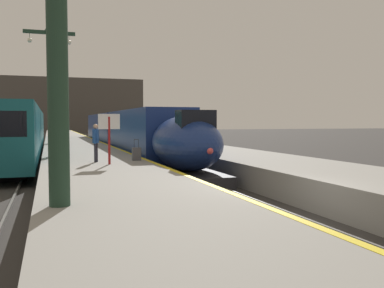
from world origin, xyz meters
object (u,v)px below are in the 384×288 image
object	(u,v)px
station_column_mid	(51,38)
regional_train_adjacent	(23,130)
departure_info_board	(109,129)
passenger_near_edge	(96,140)
station_column_far	(50,75)
highspeed_train_main	(128,133)
rolling_suitcase	(136,154)

from	to	relation	value
station_column_mid	regional_train_adjacent	bearing A→B (deg)	98.55
station_column_mid	departure_info_board	world-z (taller)	station_column_mid
station_column_mid	passenger_near_edge	size ratio (longest dim) A/B	5.96
station_column_far	passenger_near_edge	size ratio (longest dim) A/B	5.44
regional_train_adjacent	station_column_far	world-z (taller)	station_column_far
highspeed_train_main	departure_info_board	world-z (taller)	highspeed_train_main
station_column_mid	passenger_near_edge	world-z (taller)	station_column_mid
highspeed_train_main	rolling_suitcase	bearing A→B (deg)	-98.68
station_column_far	departure_info_board	world-z (taller)	station_column_far
departure_info_board	highspeed_train_main	bearing A→B (deg)	77.18
passenger_near_edge	departure_info_board	distance (m)	1.36
station_column_mid	passenger_near_edge	bearing A→B (deg)	-63.22
station_column_far	departure_info_board	distance (m)	18.90
regional_train_adjacent	station_column_mid	bearing A→B (deg)	-81.45
departure_info_board	rolling_suitcase	bearing A→B (deg)	42.98
station_column_far	highspeed_train_main	bearing A→B (deg)	-19.72
departure_info_board	regional_train_adjacent	bearing A→B (deg)	102.84
highspeed_train_main	station_column_mid	bearing A→B (deg)	-117.13
station_column_mid	passenger_near_edge	distance (m)	6.37
rolling_suitcase	highspeed_train_main	bearing A→B (deg)	81.32
regional_train_adjacent	passenger_near_edge	xyz separation A→B (m)	(3.98, -18.16, -0.09)
regional_train_adjacent	rolling_suitcase	xyz separation A→B (m)	(5.83, -18.02, -0.77)
highspeed_train_main	departure_info_board	size ratio (longest dim) A/B	17.90
passenger_near_edge	departure_info_board	size ratio (longest dim) A/B	0.80
highspeed_train_main	rolling_suitcase	size ratio (longest dim) A/B	38.65
station_column_far	rolling_suitcase	size ratio (longest dim) A/B	9.36
station_column_mid	station_column_far	size ratio (longest dim) A/B	1.10
regional_train_adjacent	rolling_suitcase	world-z (taller)	regional_train_adjacent
station_column_far	rolling_suitcase	xyz separation A→B (m)	(3.63, -17.01, -5.22)
station_column_far	passenger_near_edge	xyz separation A→B (m)	(1.78, -17.15, -4.54)
passenger_near_edge	departure_info_board	xyz separation A→B (m)	(0.43, -1.18, 0.52)
highspeed_train_main	station_column_mid	size ratio (longest dim) A/B	3.77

